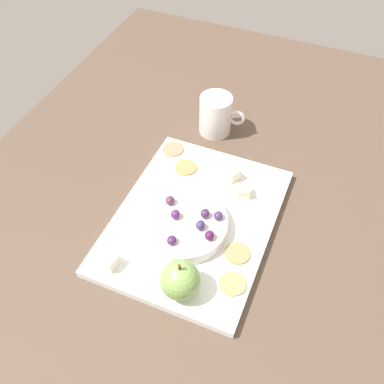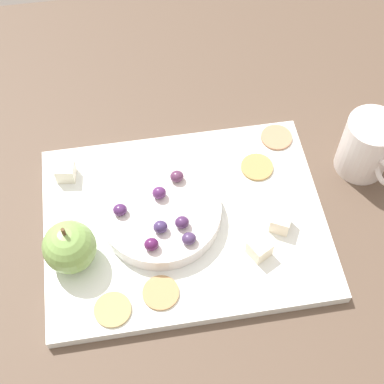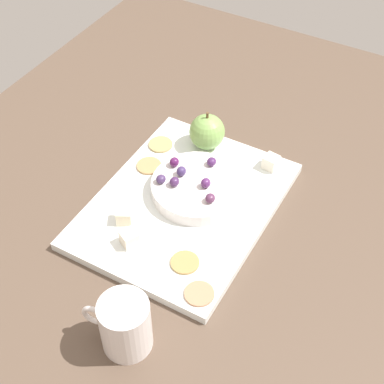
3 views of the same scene
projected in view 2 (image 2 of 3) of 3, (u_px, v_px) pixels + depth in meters
table at (216, 231)px, 82.47cm from camera, size 142.96×105.23×4.08cm
platter at (185, 222)px, 80.00cm from camera, size 39.03×29.85×1.68cm
serving_dish at (161, 212)px, 78.45cm from camera, size 16.83×16.83×2.52cm
apple_whole at (69, 247)px, 73.00cm from camera, size 7.00×7.00×7.00cm
apple_stem at (63, 232)px, 69.55cm from camera, size 0.50×0.50×1.20cm
cheese_cube_0 at (281, 222)px, 77.54cm from camera, size 3.57×3.57×2.64cm
cheese_cube_1 at (65, 171)px, 82.10cm from camera, size 2.95×2.95×2.64cm
cheese_cube_2 at (259, 249)px, 75.31cm from camera, size 3.57×3.57×2.64cm
cracker_0 at (276, 137)px, 86.89cm from camera, size 4.78×4.78×0.40cm
cracker_1 at (257, 167)px, 83.87cm from camera, size 4.78×4.78×0.40cm
cracker_2 at (113, 310)px, 71.87cm from camera, size 4.78×4.78×0.40cm
cracker_3 at (161, 293)px, 73.11cm from camera, size 4.78×4.78×0.40cm
grape_0 at (177, 176)px, 79.19cm from camera, size 1.91×1.72×1.60cm
grape_1 at (159, 193)px, 77.58cm from camera, size 1.91×1.72×1.81cm
grape_2 at (160, 227)px, 74.70cm from camera, size 1.91×1.72×1.78cm
grape_3 at (151, 244)px, 73.33cm from camera, size 1.91×1.72×1.74cm
grape_4 at (120, 210)px, 76.28cm from camera, size 1.91×1.72×1.53cm
grape_5 at (182, 222)px, 75.13cm from camera, size 1.91×1.72×1.70cm
grape_6 at (189, 239)px, 73.91cm from camera, size 1.91×1.72×1.53cm
cup at (367, 146)px, 82.34cm from camera, size 7.56×10.72×9.54cm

